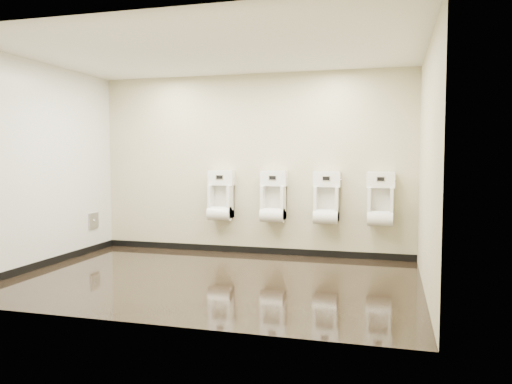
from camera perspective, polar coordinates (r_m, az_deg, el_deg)
ground at (r=6.33m, az=-4.87°, el=-9.85°), size 5.00×3.50×0.00m
ceiling at (r=6.28m, az=-5.03°, el=15.81°), size 5.00×3.50×0.00m
back_wall at (r=7.81m, az=-0.50°, el=3.17°), size 5.00×0.02×2.80m
front_wall at (r=4.54m, az=-12.61°, el=2.47°), size 5.00×0.02×2.80m
left_wall at (r=7.39m, az=-23.48°, el=2.79°), size 0.02×3.50×2.80m
right_wall at (r=5.78m, az=19.03°, el=2.66°), size 0.02×3.50×2.80m
tile_overlay_left at (r=7.39m, az=-23.45°, el=2.79°), size 0.01×3.50×2.80m
skirting_back at (r=7.93m, az=-0.52°, el=-6.63°), size 5.00×0.02×0.10m
skirting_left at (r=7.53m, az=-23.12°, el=-7.54°), size 0.02×3.50×0.10m
access_panel at (r=8.41m, az=-18.08°, el=-3.12°), size 0.04×0.25×0.25m
urinal_0 at (r=7.85m, az=-4.04°, el=-0.83°), size 0.41×0.31×0.77m
urinal_1 at (r=7.61m, az=1.99°, el=-0.97°), size 0.41×0.31×0.77m
urinal_2 at (r=7.47m, az=8.06°, el=-1.10°), size 0.41×0.31×0.77m
urinal_3 at (r=7.41m, az=14.04°, el=-1.22°), size 0.41×0.31×0.77m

